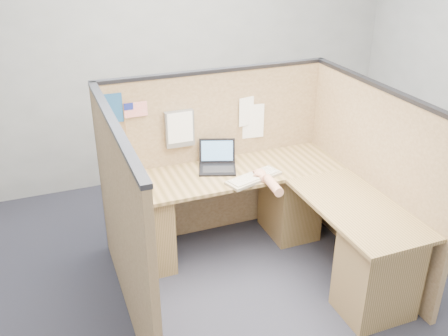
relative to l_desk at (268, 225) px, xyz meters
name	(u,v)px	position (x,y,z in m)	size (l,w,h in m)	color
floor	(260,290)	(-0.18, -0.29, -0.39)	(5.00, 5.00, 0.00)	black
wall_back	(174,52)	(-0.18, 1.96, 1.01)	(5.00, 5.00, 0.00)	gray
cubicle_partitions	(241,181)	(-0.18, 0.14, 0.38)	(2.06, 1.83, 1.53)	brown
l_desk	(268,225)	(0.00, 0.00, 0.00)	(1.95, 1.75, 0.73)	brown
laptop	(215,162)	(-0.27, 0.51, 0.39)	(0.37, 0.39, 0.22)	black
keyboard	(254,178)	(-0.05, 0.19, 0.35)	(0.52, 0.31, 0.03)	gray
mouse	(260,176)	(0.01, 0.19, 0.36)	(0.11, 0.07, 0.05)	silver
hand_forearm	(269,181)	(0.02, 0.05, 0.38)	(0.11, 0.40, 0.08)	tan
blue_poster	(111,108)	(-1.06, 0.68, 0.91)	(0.18, 0.00, 0.24)	navy
american_flag	(133,111)	(-0.90, 0.67, 0.87)	(0.19, 0.01, 0.33)	olive
file_holder	(180,129)	(-0.52, 0.66, 0.68)	(0.24, 0.05, 0.31)	slate
paper_left	(251,122)	(0.14, 0.68, 0.64)	(0.24, 0.00, 0.31)	white
paper_right	(249,111)	(0.12, 0.68, 0.74)	(0.20, 0.00, 0.26)	white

